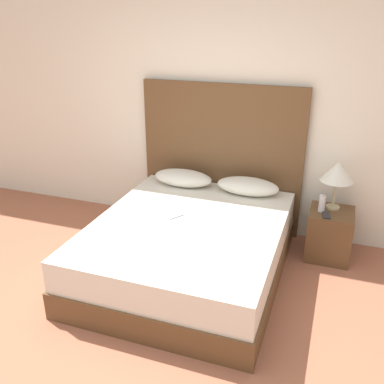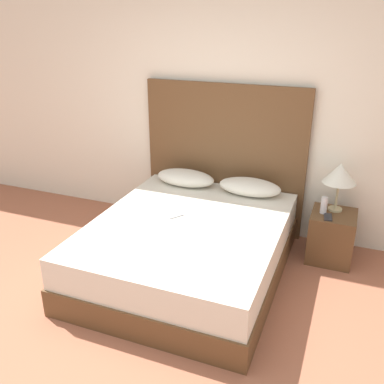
{
  "view_description": "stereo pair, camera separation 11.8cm",
  "coord_description": "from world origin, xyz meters",
  "px_view_note": "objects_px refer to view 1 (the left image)",
  "views": [
    {
      "loc": [
        1.17,
        -1.98,
        2.22
      ],
      "look_at": [
        0.02,
        1.27,
        0.76
      ],
      "focal_mm": 40.0,
      "sensor_mm": 36.0,
      "label": 1
    },
    {
      "loc": [
        1.28,
        -1.94,
        2.22
      ],
      "look_at": [
        0.02,
        1.27,
        0.76
      ],
      "focal_mm": 40.0,
      "sensor_mm": 36.0,
      "label": 2
    }
  ],
  "objects_px": {
    "bed": "(188,248)",
    "table_lamp": "(337,172)",
    "phone_on_nightstand": "(326,215)",
    "phone_on_bed": "(175,216)",
    "nightstand": "(329,234)"
  },
  "relations": [
    {
      "from": "table_lamp",
      "to": "phone_on_nightstand",
      "type": "distance_m",
      "value": 0.41
    },
    {
      "from": "phone_on_bed",
      "to": "phone_on_nightstand",
      "type": "bearing_deg",
      "value": 22.98
    },
    {
      "from": "bed",
      "to": "phone_on_bed",
      "type": "bearing_deg",
      "value": 155.04
    },
    {
      "from": "phone_on_bed",
      "to": "nightstand",
      "type": "relative_size",
      "value": 0.34
    },
    {
      "from": "phone_on_bed",
      "to": "nightstand",
      "type": "height_order",
      "value": "phone_on_bed"
    },
    {
      "from": "table_lamp",
      "to": "nightstand",
      "type": "bearing_deg",
      "value": -87.58
    },
    {
      "from": "bed",
      "to": "phone_on_nightstand",
      "type": "height_order",
      "value": "bed"
    },
    {
      "from": "nightstand",
      "to": "table_lamp",
      "type": "relative_size",
      "value": 1.03
    },
    {
      "from": "nightstand",
      "to": "phone_on_nightstand",
      "type": "relative_size",
      "value": 3.04
    },
    {
      "from": "bed",
      "to": "phone_on_nightstand",
      "type": "xyz_separation_m",
      "value": [
        1.14,
        0.62,
        0.23
      ]
    },
    {
      "from": "table_lamp",
      "to": "phone_on_nightstand",
      "type": "relative_size",
      "value": 2.97
    },
    {
      "from": "phone_on_bed",
      "to": "nightstand",
      "type": "bearing_deg",
      "value": 26.0
    },
    {
      "from": "bed",
      "to": "table_lamp",
      "type": "height_order",
      "value": "table_lamp"
    },
    {
      "from": "phone_on_nightstand",
      "to": "nightstand",
      "type": "bearing_deg",
      "value": 65.27
    },
    {
      "from": "phone_on_bed",
      "to": "phone_on_nightstand",
      "type": "distance_m",
      "value": 1.4
    }
  ]
}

